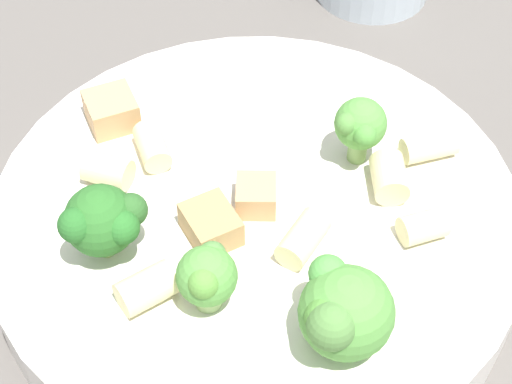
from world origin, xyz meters
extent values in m
plane|color=#5B5651|center=(0.00, 0.00, 0.00)|extent=(2.00, 2.00, 0.00)
cylinder|color=silver|center=(0.00, 0.00, 0.02)|extent=(0.26, 0.26, 0.03)
cylinder|color=silver|center=(0.00, 0.00, 0.03)|extent=(0.23, 0.23, 0.01)
torus|color=silver|center=(0.00, 0.00, 0.03)|extent=(0.25, 0.25, 0.00)
cylinder|color=#9EC175|center=(-0.06, 0.02, 0.04)|extent=(0.01, 0.01, 0.01)
sphere|color=#569942|center=(-0.06, 0.02, 0.05)|extent=(0.03, 0.03, 0.03)
sphere|color=#548842|center=(-0.05, 0.01, 0.06)|extent=(0.01, 0.01, 0.01)
sphere|color=#58963A|center=(-0.06, 0.02, 0.06)|extent=(0.01, 0.01, 0.01)
cylinder|color=#93B766|center=(-0.07, -0.04, 0.04)|extent=(0.01, 0.01, 0.01)
sphere|color=#569942|center=(-0.07, -0.04, 0.05)|extent=(0.04, 0.04, 0.04)
sphere|color=#519E44|center=(-0.06, -0.03, 0.06)|extent=(0.02, 0.02, 0.02)
sphere|color=#51833E|center=(-0.08, -0.04, 0.06)|extent=(0.02, 0.02, 0.02)
sphere|color=#529439|center=(-0.08, -0.03, 0.06)|extent=(0.02, 0.02, 0.02)
cylinder|color=#84AD60|center=(0.04, -0.05, 0.04)|extent=(0.01, 0.01, 0.02)
sphere|color=#569942|center=(0.04, -0.05, 0.06)|extent=(0.03, 0.03, 0.03)
sphere|color=#538C3E|center=(0.03, -0.04, 0.06)|extent=(0.01, 0.01, 0.01)
sphere|color=#4F933D|center=(0.02, -0.05, 0.06)|extent=(0.01, 0.01, 0.01)
cylinder|color=#93B766|center=(-0.03, 0.07, 0.04)|extent=(0.01, 0.01, 0.01)
sphere|color=#2D6B28|center=(-0.03, 0.07, 0.05)|extent=(0.03, 0.03, 0.03)
sphere|color=#2E5F28|center=(-0.03, 0.05, 0.06)|extent=(0.02, 0.02, 0.02)
sphere|color=#2A6D28|center=(-0.04, 0.06, 0.06)|extent=(0.02, 0.02, 0.02)
sphere|color=#286727|center=(-0.04, 0.07, 0.06)|extent=(0.02, 0.02, 0.02)
cylinder|color=beige|center=(-0.02, -0.02, 0.04)|extent=(0.03, 0.03, 0.01)
cylinder|color=beige|center=(0.01, 0.07, 0.04)|extent=(0.02, 0.03, 0.02)
cylinder|color=beige|center=(-0.06, 0.04, 0.04)|extent=(0.03, 0.03, 0.02)
cylinder|color=beige|center=(0.04, -0.08, 0.04)|extent=(0.02, 0.03, 0.01)
cylinder|color=beige|center=(-0.01, -0.08, 0.04)|extent=(0.02, 0.03, 0.01)
cylinder|color=beige|center=(0.03, 0.05, 0.04)|extent=(0.03, 0.02, 0.01)
cylinder|color=beige|center=(0.02, -0.06, 0.04)|extent=(0.03, 0.02, 0.02)
cube|color=tan|center=(-0.02, 0.02, 0.04)|extent=(0.03, 0.03, 0.01)
cube|color=tan|center=(0.05, 0.08, 0.04)|extent=(0.03, 0.03, 0.02)
cube|color=tan|center=(0.00, 0.00, 0.04)|extent=(0.02, 0.02, 0.01)
camera|label=1|loc=(-0.26, -0.02, 0.35)|focal=60.00mm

